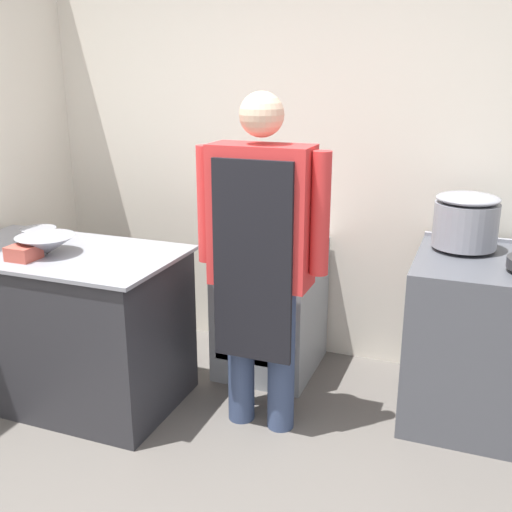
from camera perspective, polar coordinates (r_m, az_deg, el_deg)
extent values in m
cube|color=silver|center=(3.79, 3.81, 10.36)|extent=(8.00, 0.05, 2.70)
cube|color=#2D2D33|center=(3.55, -17.53, -6.44)|extent=(1.26, 0.71, 0.85)
cube|color=gray|center=(3.40, -18.18, 0.29)|extent=(1.31, 0.74, 0.02)
cube|color=#4C4F56|center=(3.41, 21.34, -7.53)|extent=(0.81, 0.79, 0.88)
cube|color=gray|center=(2.95, 21.87, -5.48)|extent=(0.75, 0.03, 0.10)
cube|color=gray|center=(3.62, 22.17, 1.42)|extent=(0.81, 0.03, 0.02)
cube|color=#93999E|center=(3.71, 1.45, -4.93)|extent=(0.56, 0.62, 0.80)
cube|color=silver|center=(3.43, -0.25, -6.10)|extent=(0.48, 0.02, 0.56)
cylinder|color=#38476B|center=(3.17, -1.43, -9.07)|extent=(0.14, 0.14, 0.79)
cylinder|color=#38476B|center=(3.11, 2.43, -9.72)|extent=(0.14, 0.14, 0.79)
cube|color=red|center=(2.88, 0.51, 3.82)|extent=(0.49, 0.22, 0.69)
cube|color=black|center=(2.83, -0.36, -0.76)|extent=(0.40, 0.02, 0.99)
cylinder|color=red|center=(2.99, -4.76, 4.91)|extent=(0.09, 0.09, 0.58)
cylinder|color=red|center=(2.79, 6.16, 3.98)|extent=(0.09, 0.09, 0.58)
sphere|color=beige|center=(2.81, 0.54, 13.33)|extent=(0.21, 0.21, 0.21)
cone|color=gray|center=(3.36, -19.34, 1.00)|extent=(0.31, 0.31, 0.10)
cone|color=gray|center=(3.66, -20.01, 1.98)|extent=(0.20, 0.20, 0.07)
cube|color=#B24C3F|center=(3.30, -21.26, 0.30)|extent=(0.14, 0.14, 0.07)
cylinder|color=gray|center=(3.36, 19.32, 2.81)|extent=(0.33, 0.33, 0.24)
ellipsoid|color=gray|center=(3.33, 19.56, 5.18)|extent=(0.33, 0.33, 0.06)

